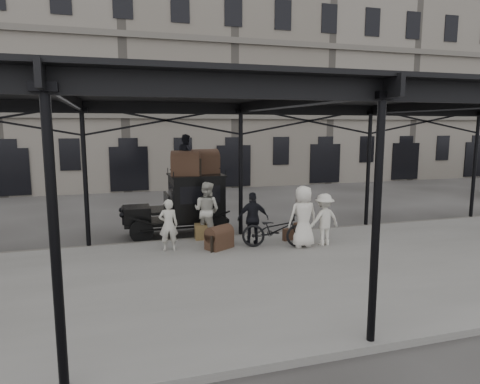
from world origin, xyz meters
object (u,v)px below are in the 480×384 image
at_px(porter_left, 168,225).
at_px(steamer_trunk_roof_near, 186,165).
at_px(taxi, 188,202).
at_px(porter_official, 253,219).
at_px(bicycle, 275,230).
at_px(steamer_trunk_platform, 219,239).

distance_m(porter_left, steamer_trunk_roof_near, 2.75).
height_order(taxi, porter_official, taxi).
relative_size(bicycle, steamer_trunk_platform, 2.54).
height_order(porter_left, bicycle, porter_left).
bearing_deg(porter_official, bicycle, 152.32).
height_order(steamer_trunk_roof_near, steamer_trunk_platform, steamer_trunk_roof_near).
xyz_separation_m(porter_left, steamer_trunk_roof_near, (0.91, 2.04, 1.60)).
bearing_deg(bicycle, porter_official, 69.95).
relative_size(taxi, steamer_trunk_platform, 4.47).
bearing_deg(bicycle, steamer_trunk_platform, 95.63).
distance_m(porter_left, porter_official, 2.64).
bearing_deg(steamer_trunk_platform, porter_left, 139.20).
relative_size(bicycle, steamer_trunk_roof_near, 2.12).
bearing_deg(steamer_trunk_roof_near, steamer_trunk_platform, -60.04).
distance_m(steamer_trunk_roof_near, steamer_trunk_platform, 3.16).
bearing_deg(taxi, porter_official, -55.99).
height_order(bicycle, steamer_trunk_roof_near, steamer_trunk_roof_near).
height_order(porter_official, bicycle, porter_official).
bearing_deg(porter_official, taxi, -46.75).
bearing_deg(porter_official, steamer_trunk_platform, 14.34).
relative_size(steamer_trunk_roof_near, steamer_trunk_platform, 1.20).
bearing_deg(porter_left, porter_official, 179.46).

